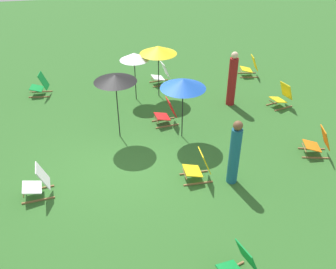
{
  "coord_description": "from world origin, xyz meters",
  "views": [
    {
      "loc": [
        8.35,
        -0.55,
        6.03
      ],
      "look_at": [
        0.0,
        1.2,
        0.5
      ],
      "focal_mm": 38.85,
      "sensor_mm": 36.0,
      "label": 1
    }
  ],
  "objects_px": {
    "person_0": "(235,153)",
    "deckchair_10": "(167,113)",
    "umbrella_3": "(115,78)",
    "deckchair_7": "(199,167)",
    "deckchair_1": "(162,75)",
    "deckchair_5": "(318,143)",
    "deckchair_3": "(40,85)",
    "person_1": "(232,80)",
    "umbrella_1": "(158,50)",
    "deckchair_4": "(38,183)",
    "umbrella_2": "(134,57)",
    "deckchair_9": "(250,67)",
    "deckchair_0": "(282,96)",
    "deckchair_6": "(239,265)",
    "umbrella_0": "(183,84)"
  },
  "relations": [
    {
      "from": "umbrella_1",
      "to": "person_0",
      "type": "bearing_deg",
      "value": 10.23
    },
    {
      "from": "deckchair_9",
      "to": "deckchair_6",
      "type": "bearing_deg",
      "value": -14.7
    },
    {
      "from": "deckchair_7",
      "to": "deckchair_9",
      "type": "xyz_separation_m",
      "value": [
        -5.84,
        3.83,
        0.0
      ]
    },
    {
      "from": "deckchair_9",
      "to": "person_0",
      "type": "height_order",
      "value": "person_0"
    },
    {
      "from": "deckchair_7",
      "to": "umbrella_2",
      "type": "relative_size",
      "value": 0.48
    },
    {
      "from": "person_0",
      "to": "umbrella_2",
      "type": "bearing_deg",
      "value": 83.12
    },
    {
      "from": "deckchair_0",
      "to": "deckchair_6",
      "type": "height_order",
      "value": "same"
    },
    {
      "from": "umbrella_3",
      "to": "deckchair_10",
      "type": "bearing_deg",
      "value": 106.72
    },
    {
      "from": "deckchair_3",
      "to": "umbrella_3",
      "type": "xyz_separation_m",
      "value": [
        3.39,
        2.53,
        1.53
      ]
    },
    {
      "from": "umbrella_2",
      "to": "person_0",
      "type": "distance_m",
      "value": 5.37
    },
    {
      "from": "umbrella_2",
      "to": "umbrella_3",
      "type": "relative_size",
      "value": 0.86
    },
    {
      "from": "deckchair_3",
      "to": "umbrella_0",
      "type": "height_order",
      "value": "umbrella_0"
    },
    {
      "from": "deckchair_10",
      "to": "umbrella_1",
      "type": "distance_m",
      "value": 2.39
    },
    {
      "from": "deckchair_9",
      "to": "umbrella_0",
      "type": "bearing_deg",
      "value": -35.3
    },
    {
      "from": "umbrella_1",
      "to": "person_1",
      "type": "bearing_deg",
      "value": 63.9
    },
    {
      "from": "deckchair_6",
      "to": "person_0",
      "type": "relative_size",
      "value": 0.49
    },
    {
      "from": "deckchair_6",
      "to": "deckchair_7",
      "type": "distance_m",
      "value": 2.98
    },
    {
      "from": "deckchair_4",
      "to": "deckchair_6",
      "type": "distance_m",
      "value": 4.98
    },
    {
      "from": "deckchair_4",
      "to": "deckchair_7",
      "type": "distance_m",
      "value": 3.92
    },
    {
      "from": "person_0",
      "to": "deckchair_10",
      "type": "bearing_deg",
      "value": 81.89
    },
    {
      "from": "deckchair_4",
      "to": "deckchair_0",
      "type": "bearing_deg",
      "value": 105.79
    },
    {
      "from": "umbrella_1",
      "to": "deckchair_1",
      "type": "bearing_deg",
      "value": 163.43
    },
    {
      "from": "deckchair_4",
      "to": "umbrella_3",
      "type": "relative_size",
      "value": 0.41
    },
    {
      "from": "umbrella_3",
      "to": "person_0",
      "type": "bearing_deg",
      "value": 43.88
    },
    {
      "from": "deckchair_1",
      "to": "deckchair_5",
      "type": "relative_size",
      "value": 0.97
    },
    {
      "from": "deckchair_10",
      "to": "umbrella_1",
      "type": "xyz_separation_m",
      "value": [
        -1.95,
        0.11,
        1.37
      ]
    },
    {
      "from": "deckchair_0",
      "to": "deckchair_4",
      "type": "relative_size",
      "value": 1.03
    },
    {
      "from": "deckchair_1",
      "to": "deckchair_3",
      "type": "xyz_separation_m",
      "value": [
        0.05,
        -4.49,
        0.0
      ]
    },
    {
      "from": "person_1",
      "to": "umbrella_1",
      "type": "bearing_deg",
      "value": 176.24
    },
    {
      "from": "deckchair_10",
      "to": "deckchair_7",
      "type": "bearing_deg",
      "value": -1.52
    },
    {
      "from": "deckchair_1",
      "to": "person_0",
      "type": "height_order",
      "value": "person_0"
    },
    {
      "from": "deckchair_0",
      "to": "umbrella_3",
      "type": "height_order",
      "value": "umbrella_3"
    },
    {
      "from": "umbrella_0",
      "to": "umbrella_2",
      "type": "bearing_deg",
      "value": -159.52
    },
    {
      "from": "deckchair_1",
      "to": "deckchair_7",
      "type": "xyz_separation_m",
      "value": [
        5.83,
        -0.19,
        0.0
      ]
    },
    {
      "from": "deckchair_7",
      "to": "person_1",
      "type": "height_order",
      "value": "person_1"
    },
    {
      "from": "deckchair_0",
      "to": "umbrella_0",
      "type": "distance_m",
      "value": 4.23
    },
    {
      "from": "umbrella_0",
      "to": "person_0",
      "type": "height_order",
      "value": "umbrella_0"
    },
    {
      "from": "deckchair_7",
      "to": "umbrella_1",
      "type": "bearing_deg",
      "value": -178.06
    },
    {
      "from": "deckchair_4",
      "to": "deckchair_10",
      "type": "bearing_deg",
      "value": 120.65
    },
    {
      "from": "umbrella_1",
      "to": "umbrella_3",
      "type": "relative_size",
      "value": 0.93
    },
    {
      "from": "deckchair_3",
      "to": "umbrella_0",
      "type": "bearing_deg",
      "value": 56.8
    },
    {
      "from": "umbrella_0",
      "to": "umbrella_2",
      "type": "xyz_separation_m",
      "value": [
        -2.73,
        -1.02,
        -0.16
      ]
    },
    {
      "from": "deckchair_4",
      "to": "deckchair_5",
      "type": "distance_m",
      "value": 7.46
    },
    {
      "from": "umbrella_2",
      "to": "deckchair_9",
      "type": "bearing_deg",
      "value": 103.03
    },
    {
      "from": "deckchair_10",
      "to": "umbrella_3",
      "type": "height_order",
      "value": "umbrella_3"
    },
    {
      "from": "deckchair_7",
      "to": "umbrella_3",
      "type": "xyz_separation_m",
      "value": [
        -2.4,
        -1.77,
        1.53
      ]
    },
    {
      "from": "umbrella_2",
      "to": "umbrella_1",
      "type": "bearing_deg",
      "value": 95.32
    },
    {
      "from": "deckchair_4",
      "to": "deckchair_7",
      "type": "height_order",
      "value": "same"
    },
    {
      "from": "deckchair_9",
      "to": "umbrella_3",
      "type": "relative_size",
      "value": 0.41
    },
    {
      "from": "deckchair_0",
      "to": "umbrella_1",
      "type": "bearing_deg",
      "value": -126.8
    }
  ]
}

